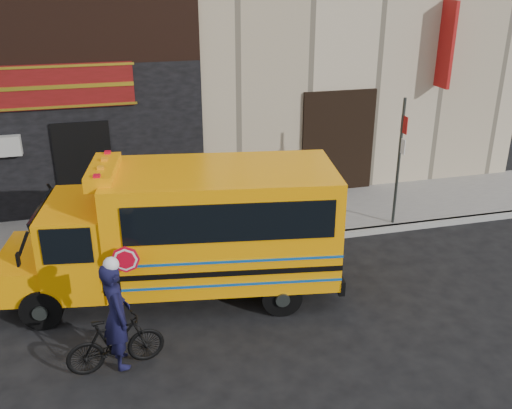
{
  "coord_description": "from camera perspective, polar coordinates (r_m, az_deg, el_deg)",
  "views": [
    {
      "loc": [
        -2.39,
        -9.57,
        6.41
      ],
      "look_at": [
        0.57,
        1.85,
        1.46
      ],
      "focal_mm": 40.0,
      "sensor_mm": 36.0,
      "label": 1
    }
  ],
  "objects": [
    {
      "name": "sidewalk",
      "position": [
        15.26,
        -4.21,
        -1.85
      ],
      "size": [
        40.0,
        3.0,
        0.15
      ],
      "primitive_type": "cube",
      "color": "slate",
      "rests_on": "ground"
    },
    {
      "name": "curb",
      "position": [
        13.93,
        -3.07,
        -4.34
      ],
      "size": [
        40.0,
        0.2,
        0.15
      ],
      "primitive_type": "cube",
      "color": "#989993",
      "rests_on": "ground"
    },
    {
      "name": "cyclist",
      "position": [
        10.01,
        -13.74,
        -10.91
      ],
      "size": [
        0.59,
        0.78,
        1.95
      ],
      "primitive_type": "imported",
      "rotation": [
        0.0,
        0.0,
        1.75
      ],
      "color": "black",
      "rests_on": "ground"
    },
    {
      "name": "bicycle",
      "position": [
        10.23,
        -13.87,
        -13.31
      ],
      "size": [
        1.71,
        0.68,
        1.0
      ],
      "primitive_type": "imported",
      "rotation": [
        0.0,
        0.0,
        1.7
      ],
      "color": "black",
      "rests_on": "ground"
    },
    {
      "name": "ground",
      "position": [
        11.77,
        -0.45,
        -10.26
      ],
      "size": [
        120.0,
        120.0,
        0.0
      ],
      "primitive_type": "plane",
      "color": "black",
      "rests_on": "ground"
    },
    {
      "name": "school_bus",
      "position": [
        11.61,
        -6.68,
        -2.39
      ],
      "size": [
        7.14,
        3.16,
        2.92
      ],
      "color": "black",
      "rests_on": "ground"
    },
    {
      "name": "sign_pole",
      "position": [
        14.88,
        14.13,
        4.38
      ],
      "size": [
        0.08,
        0.3,
        3.47
      ],
      "color": "#39403C",
      "rests_on": "ground"
    }
  ]
}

